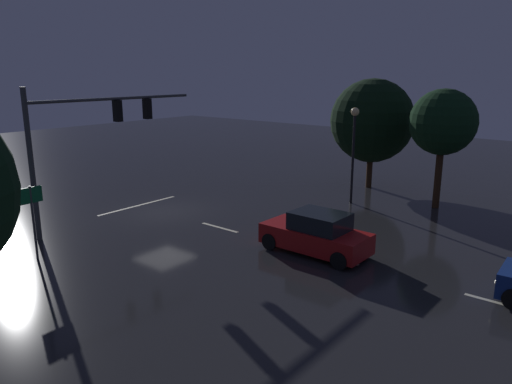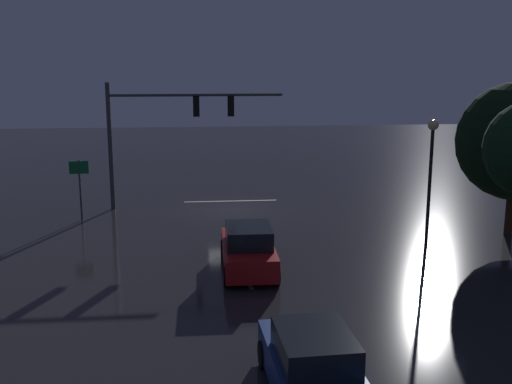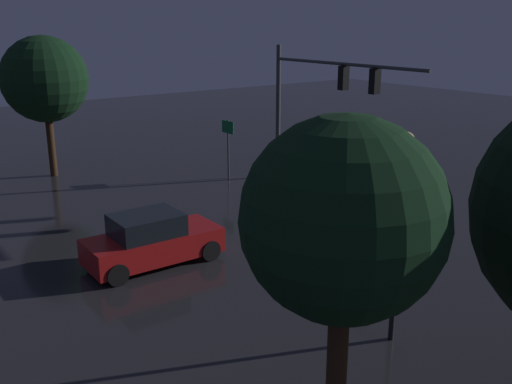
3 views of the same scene
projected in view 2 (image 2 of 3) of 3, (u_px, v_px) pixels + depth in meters
ground_plane at (233, 210)px, 31.14m from camera, size 80.00×80.00×0.00m
traffic_signal_assembly at (167, 120)px, 30.68m from camera, size 8.82×0.47×6.42m
lane_dash_far at (238, 231)px, 27.25m from camera, size 0.16×2.20×0.01m
lane_dash_mid at (249, 278)px, 21.41m from camera, size 0.16×2.20×0.01m
lane_dash_near at (269, 360)px, 15.57m from camera, size 0.16×2.20×0.01m
stop_bar at (231, 201)px, 33.09m from camera, size 5.00×0.16×0.01m
car_approaching at (248, 249)px, 22.04m from camera, size 1.93×4.38×1.70m
car_distant at (313, 367)px, 13.57m from camera, size 2.09×4.44×1.70m
street_lamp_left_kerb at (431, 158)px, 24.67m from camera, size 0.44×0.44×5.17m
route_sign at (79, 177)px, 28.72m from camera, size 0.90×0.10×2.91m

